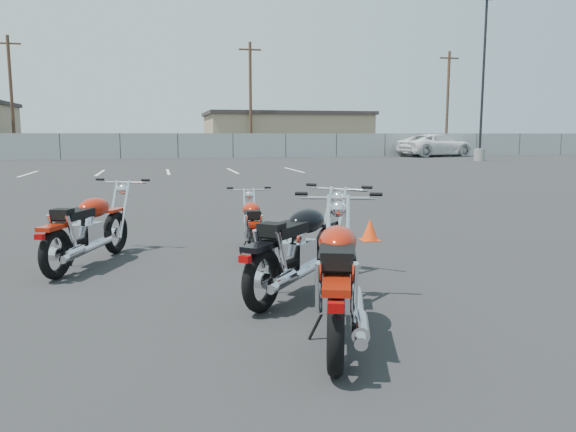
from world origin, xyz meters
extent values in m
plane|color=black|center=(0.00, 0.00, 0.00)|extent=(120.00, 120.00, 0.00)
torus|color=black|center=(-2.08, 1.83, 0.31)|extent=(0.35, 0.61, 0.62)
cylinder|color=silver|center=(-2.08, 1.83, 0.31)|extent=(0.16, 0.19, 0.17)
torus|color=black|center=(-2.67, 0.46, 0.31)|extent=(0.35, 0.61, 0.62)
cylinder|color=silver|center=(-2.67, 0.46, 0.31)|extent=(0.16, 0.19, 0.17)
cube|color=black|center=(-2.38, 1.14, 0.35)|extent=(0.52, 1.04, 0.06)
cube|color=silver|center=(-2.40, 1.10, 0.41)|extent=(0.42, 0.47, 0.31)
cylinder|color=silver|center=(-2.40, 1.10, 0.60)|extent=(0.29, 0.32, 0.27)
ellipsoid|color=#9C1B09|center=(-2.31, 1.32, 0.74)|extent=(0.53, 0.67, 0.26)
cube|color=black|center=(-2.50, 0.86, 0.72)|extent=(0.47, 0.63, 0.10)
cube|color=black|center=(-2.60, 0.62, 0.76)|extent=(0.28, 0.26, 0.12)
cube|color=#9C1B09|center=(-2.68, 0.44, 0.63)|extent=(0.34, 0.47, 0.05)
cube|color=#9C1B09|center=(-2.08, 1.83, 0.63)|extent=(0.26, 0.38, 0.04)
cylinder|color=silver|center=(-2.50, 0.55, 0.57)|extent=(0.12, 0.19, 0.41)
cylinder|color=silver|center=(-2.73, 0.65, 0.57)|extent=(0.12, 0.19, 0.41)
cylinder|color=silver|center=(-2.35, 0.79, 0.29)|extent=(0.53, 1.08, 0.13)
cylinder|color=silver|center=(-2.48, 0.49, 0.31)|extent=(0.26, 0.38, 0.14)
cylinder|color=silver|center=(-1.95, 1.91, 0.64)|extent=(0.20, 0.40, 0.81)
cylinder|color=silver|center=(-2.12, 1.98, 0.64)|extent=(0.20, 0.40, 0.81)
sphere|color=silver|center=(-1.97, 2.10, 0.91)|extent=(0.22, 0.22, 0.17)
cylinder|color=silver|center=(-1.96, 2.12, 1.01)|extent=(0.68, 0.31, 0.03)
cylinder|color=black|center=(-1.64, 1.96, 1.05)|extent=(0.13, 0.08, 0.04)
cylinder|color=black|center=(-2.30, 2.24, 1.05)|extent=(0.13, 0.08, 0.04)
cylinder|color=black|center=(-2.55, 1.11, 0.15)|extent=(0.16, 0.09, 0.31)
cube|color=#990505|center=(-2.79, 0.19, 0.57)|extent=(0.12, 0.10, 0.06)
torus|color=black|center=(0.52, -0.17, 0.32)|extent=(0.51, 0.56, 0.64)
cylinder|color=silver|center=(0.52, -0.17, 0.32)|extent=(0.19, 0.20, 0.17)
torus|color=black|center=(-0.51, -1.33, 0.32)|extent=(0.51, 0.56, 0.64)
cylinder|color=silver|center=(-0.51, -1.33, 0.32)|extent=(0.19, 0.20, 0.17)
cube|color=black|center=(0.00, -0.75, 0.36)|extent=(0.82, 0.91, 0.06)
cube|color=silver|center=(-0.03, -0.79, 0.43)|extent=(0.49, 0.50, 0.32)
cylinder|color=silver|center=(-0.03, -0.79, 0.62)|extent=(0.34, 0.34, 0.28)
ellipsoid|color=black|center=(0.13, -0.61, 0.77)|extent=(0.65, 0.68, 0.27)
cube|color=black|center=(-0.21, -0.99, 0.75)|extent=(0.60, 0.62, 0.11)
cube|color=black|center=(-0.38, -1.19, 0.79)|extent=(0.30, 0.30, 0.13)
cube|color=black|center=(-0.52, -1.35, 0.66)|extent=(0.44, 0.46, 0.05)
cube|color=black|center=(0.52, -0.17, 0.66)|extent=(0.34, 0.36, 0.04)
cylinder|color=silver|center=(-0.31, -1.29, 0.59)|extent=(0.17, 0.18, 0.42)
cylinder|color=silver|center=(-0.50, -1.13, 0.59)|extent=(0.17, 0.18, 0.42)
cylinder|color=silver|center=(-0.08, -1.10, 0.30)|extent=(0.85, 0.94, 0.14)
cylinder|color=silver|center=(-0.31, -1.36, 0.32)|extent=(0.35, 0.37, 0.14)
cylinder|color=silver|center=(0.67, -0.14, 0.66)|extent=(0.32, 0.35, 0.84)
cylinder|color=silver|center=(0.53, -0.01, 0.66)|extent=(0.32, 0.35, 0.84)
sphere|color=silver|center=(0.71, 0.05, 0.94)|extent=(0.24, 0.24, 0.17)
cylinder|color=silver|center=(0.73, 0.07, 1.04)|extent=(0.58, 0.52, 0.03)
cylinder|color=black|center=(0.99, -0.20, 1.09)|extent=(0.12, 0.11, 0.04)
cylinder|color=black|center=(0.43, 0.30, 1.09)|extent=(0.12, 0.11, 0.04)
cylinder|color=black|center=(-0.18, -0.73, 0.16)|extent=(0.14, 0.13, 0.32)
cube|color=#990505|center=(-0.70, -1.55, 0.59)|extent=(0.12, 0.12, 0.06)
torus|color=black|center=(-0.08, 2.05, 0.26)|extent=(0.15, 0.52, 0.51)
cylinder|color=silver|center=(-0.08, 2.05, 0.26)|extent=(0.10, 0.15, 0.14)
torus|color=black|center=(-0.21, 0.81, 0.26)|extent=(0.15, 0.52, 0.51)
cylinder|color=silver|center=(-0.21, 0.81, 0.26)|extent=(0.10, 0.15, 0.14)
cube|color=black|center=(-0.15, 1.43, 0.29)|extent=(0.19, 0.90, 0.05)
cube|color=silver|center=(-0.15, 1.39, 0.34)|extent=(0.27, 0.35, 0.26)
cylinder|color=silver|center=(-0.15, 1.39, 0.50)|extent=(0.19, 0.23, 0.23)
ellipsoid|color=#9C1B09|center=(-0.13, 1.58, 0.62)|extent=(0.32, 0.52, 0.22)
cube|color=black|center=(-0.17, 1.17, 0.60)|extent=(0.27, 0.49, 0.09)
cube|color=black|center=(-0.20, 0.96, 0.63)|extent=(0.20, 0.17, 0.10)
cube|color=#9C1B09|center=(-0.22, 0.80, 0.53)|extent=(0.19, 0.37, 0.04)
cube|color=#9C1B09|center=(-0.08, 2.05, 0.53)|extent=(0.14, 0.30, 0.03)
cylinder|color=silver|center=(-0.10, 0.93, 0.47)|extent=(0.06, 0.16, 0.34)
cylinder|color=silver|center=(-0.30, 0.95, 0.47)|extent=(0.06, 0.16, 0.34)
cylinder|color=silver|center=(-0.04, 1.16, 0.24)|extent=(0.18, 0.95, 0.11)
cylinder|color=silver|center=(-0.07, 0.89, 0.26)|extent=(0.14, 0.31, 0.11)
cylinder|color=silver|center=(0.01, 2.14, 0.53)|extent=(0.08, 0.34, 0.68)
cylinder|color=silver|center=(-0.14, 2.16, 0.53)|extent=(0.08, 0.34, 0.68)
sphere|color=silver|center=(-0.05, 2.29, 0.75)|extent=(0.15, 0.15, 0.14)
cylinder|color=silver|center=(-0.05, 2.30, 0.84)|extent=(0.60, 0.09, 0.03)
cylinder|color=black|center=(0.25, 2.25, 0.87)|extent=(0.11, 0.04, 0.03)
cylinder|color=black|center=(-0.35, 2.32, 0.87)|extent=(0.11, 0.04, 0.03)
cylinder|color=black|center=(-0.27, 1.36, 0.13)|extent=(0.14, 0.04, 0.26)
cube|color=#990505|center=(-0.24, 0.57, 0.47)|extent=(0.09, 0.06, 0.05)
torus|color=black|center=(0.24, -1.37, 0.33)|extent=(0.32, 0.66, 0.65)
cylinder|color=silver|center=(0.24, -1.37, 0.33)|extent=(0.16, 0.20, 0.17)
torus|color=black|center=(-0.25, -2.87, 0.33)|extent=(0.32, 0.66, 0.65)
cylinder|color=silver|center=(-0.25, -2.87, 0.33)|extent=(0.16, 0.20, 0.17)
cube|color=black|center=(0.00, -2.12, 0.37)|extent=(0.46, 1.12, 0.07)
cube|color=silver|center=(-0.02, -2.17, 0.44)|extent=(0.42, 0.49, 0.33)
cylinder|color=silver|center=(-0.02, -2.17, 0.63)|extent=(0.29, 0.33, 0.29)
ellipsoid|color=#9C1B09|center=(0.06, -1.93, 0.78)|extent=(0.52, 0.71, 0.28)
cube|color=black|center=(-0.11, -2.43, 0.76)|extent=(0.46, 0.66, 0.11)
cube|color=black|center=(-0.19, -2.69, 0.81)|extent=(0.29, 0.26, 0.13)
cube|color=#9C1B09|center=(-0.26, -2.89, 0.67)|extent=(0.33, 0.50, 0.05)
cube|color=#9C1B09|center=(0.24, -1.37, 0.67)|extent=(0.25, 0.40, 0.04)
cylinder|color=silver|center=(-0.08, -2.76, 0.60)|extent=(0.11, 0.21, 0.43)
cylinder|color=silver|center=(-0.33, -2.67, 0.60)|extent=(0.11, 0.21, 0.43)
cylinder|color=silver|center=(0.06, -2.49, 0.31)|extent=(0.47, 1.17, 0.14)
cylinder|color=silver|center=(-0.05, -2.82, 0.33)|extent=(0.25, 0.41, 0.14)
cylinder|color=silver|center=(0.38, -1.28, 0.68)|extent=(0.18, 0.43, 0.86)
cylinder|color=silver|center=(0.19, -1.22, 0.68)|extent=(0.18, 0.43, 0.86)
sphere|color=silver|center=(0.34, -1.08, 0.96)|extent=(0.22, 0.22, 0.17)
cylinder|color=silver|center=(0.35, -1.06, 1.07)|extent=(0.73, 0.27, 0.03)
cylinder|color=black|center=(0.70, -1.20, 1.11)|extent=(0.14, 0.08, 0.04)
cylinder|color=black|center=(-0.02, -0.96, 1.11)|extent=(0.14, 0.08, 0.04)
cylinder|color=black|center=(-0.18, -2.18, 0.16)|extent=(0.17, 0.08, 0.33)
cube|color=#990505|center=(-0.35, -3.16, 0.60)|extent=(0.12, 0.10, 0.07)
cone|color=#F53C0C|center=(1.89, 1.97, 0.18)|extent=(0.27, 0.27, 0.34)
cube|color=#F53C0C|center=(1.89, 1.97, 0.01)|extent=(0.29, 0.29, 0.01)
cylinder|color=gray|center=(19.19, 26.72, 0.40)|extent=(0.70, 0.70, 0.80)
cylinder|color=black|center=(19.19, 26.72, 5.48)|extent=(0.16, 0.16, 9.36)
cube|color=gray|center=(0.00, 35.00, 0.90)|extent=(80.00, 0.04, 1.80)
cylinder|color=black|center=(-8.00, 35.00, 0.90)|extent=(0.06, 0.06, 1.80)
cylinder|color=black|center=(-4.00, 35.00, 0.90)|extent=(0.06, 0.06, 1.80)
cylinder|color=black|center=(0.00, 35.00, 0.90)|extent=(0.06, 0.06, 1.80)
cylinder|color=black|center=(4.00, 35.00, 0.90)|extent=(0.06, 0.06, 1.80)
cylinder|color=black|center=(8.00, 35.00, 0.90)|extent=(0.06, 0.06, 1.80)
cylinder|color=black|center=(12.00, 35.00, 0.90)|extent=(0.06, 0.06, 1.80)
cylinder|color=black|center=(16.00, 35.00, 0.90)|extent=(0.06, 0.06, 1.80)
cylinder|color=black|center=(20.00, 35.00, 0.90)|extent=(0.06, 0.06, 1.80)
cylinder|color=black|center=(24.00, 35.00, 0.90)|extent=(0.06, 0.06, 1.80)
cylinder|color=black|center=(28.00, 35.00, 0.90)|extent=(0.06, 0.06, 1.80)
cylinder|color=black|center=(32.00, 35.00, 0.90)|extent=(0.06, 0.06, 1.80)
cube|color=#9B8464|center=(10.00, 44.00, 1.70)|extent=(14.00, 9.00, 3.40)
cube|color=#352D2C|center=(10.00, 44.00, 3.55)|extent=(14.40, 9.40, 0.30)
cylinder|color=#3F291D|center=(-12.00, 40.00, 4.50)|extent=(0.24, 0.24, 9.00)
cube|color=#3F291D|center=(-12.00, 40.00, 8.40)|extent=(1.80, 0.12, 0.12)
cylinder|color=#3F291D|center=(6.00, 39.00, 4.50)|extent=(0.24, 0.24, 9.00)
cube|color=#3F291D|center=(6.00, 39.00, 8.40)|extent=(1.80, 0.12, 0.12)
cylinder|color=#3F291D|center=(24.00, 40.00, 4.50)|extent=(0.24, 0.24, 9.00)
cube|color=#3F291D|center=(24.00, 40.00, 8.40)|extent=(1.80, 0.12, 0.12)
cube|color=silver|center=(-7.00, 20.00, 0.00)|extent=(0.12, 4.00, 0.01)
cube|color=silver|center=(-4.00, 20.00, 0.00)|extent=(0.12, 4.00, 0.01)
cube|color=silver|center=(-1.00, 20.00, 0.00)|extent=(0.12, 4.00, 0.01)
cube|color=silver|center=(2.00, 20.00, 0.00)|extent=(0.12, 4.00, 0.01)
cube|color=silver|center=(5.00, 20.00, 0.00)|extent=(0.12, 4.00, 0.01)
imported|color=white|center=(19.80, 33.96, 1.37)|extent=(4.71, 7.71, 2.74)
camera|label=1|loc=(-1.45, -6.53, 1.72)|focal=35.00mm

